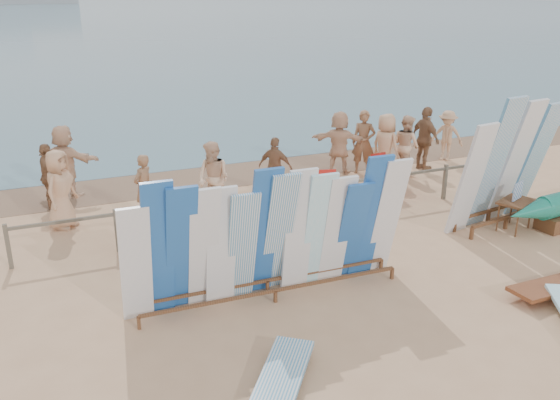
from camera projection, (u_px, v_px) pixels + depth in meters
name	position (u px, v px, depth m)	size (l,w,h in m)	color
ground	(366.00, 279.00, 10.85)	(160.00, 160.00, 0.00)	tan
ocean	(47.00, 11.00, 121.75)	(320.00, 240.00, 0.02)	slate
wet_sand_strip	(238.00, 172.00, 17.09)	(40.00, 2.60, 0.01)	#805F48
fence	(299.00, 196.00, 13.23)	(12.08, 0.08, 0.90)	#69604F
main_surfboard_rack	(271.00, 238.00, 9.86)	(4.95, 0.84, 2.44)	brown
side_surfboard_rack	(505.00, 167.00, 12.82)	(2.72, 1.15, 2.98)	brown
vendor_table	(514.00, 214.00, 12.92)	(0.98, 0.86, 1.09)	brown
beach_chair_left	(326.00, 197.00, 14.29)	(0.69, 0.71, 0.87)	red
beach_chair_right	(296.00, 203.00, 13.90)	(0.64, 0.65, 0.85)	red
stroller	(385.00, 179.00, 15.09)	(0.58, 0.79, 1.03)	red
beachgoer_4	(275.00, 167.00, 14.84)	(0.90, 0.39, 1.53)	#8C6042
beachgoer_10	(425.00, 139.00, 16.97)	(1.08, 0.47, 1.84)	#8C6042
beachgoer_8	(406.00, 145.00, 16.58)	(0.82, 0.40, 1.69)	beige
beachgoer_1	(144.00, 187.00, 13.39)	(0.56, 0.31, 1.53)	#8C6042
beachgoer_0	(60.00, 189.00, 12.88)	(0.87, 0.41, 1.77)	tan
beachgoer_6	(385.00, 146.00, 16.24)	(0.88, 0.42, 1.81)	tan
beachgoer_11	(65.00, 161.00, 14.82)	(1.71, 0.55, 1.84)	beige
beachgoer_7	(364.00, 142.00, 16.65)	(0.66, 0.36, 1.81)	#8C6042
beachgoer_extra_0	(447.00, 136.00, 17.96)	(0.99, 0.41, 1.53)	tan
beachgoer_2	(213.00, 179.00, 13.66)	(0.84, 0.40, 1.72)	beige
beachgoer_5	(339.00, 142.00, 16.70)	(1.66, 0.54, 1.79)	beige
beachgoer_extra_1	(48.00, 177.00, 14.03)	(0.93, 0.40, 1.59)	#8C6042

